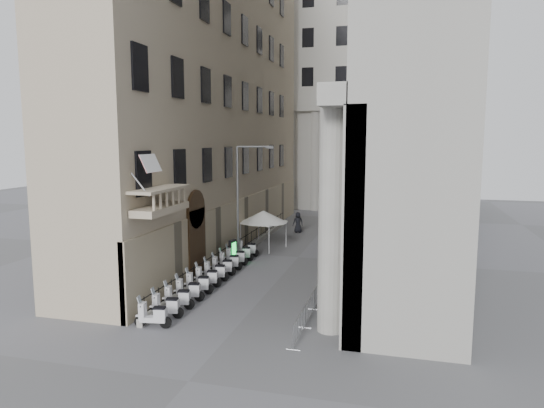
{
  "coord_description": "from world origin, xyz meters",
  "views": [
    {
      "loc": [
        7.14,
        -15.09,
        8.64
      ],
      "look_at": [
        -0.85,
        14.84,
        4.5
      ],
      "focal_mm": 32.0,
      "sensor_mm": 36.0,
      "label": 1
    }
  ],
  "objects_px": {
    "pedestrian_b": "(331,218)",
    "scooter_0": "(154,328)",
    "street_lamp": "(242,192)",
    "info_kiosk": "(233,251)",
    "pedestrian_a": "(334,232)",
    "security_tent": "(261,216)"
  },
  "relations": [
    {
      "from": "security_tent",
      "to": "street_lamp",
      "type": "relative_size",
      "value": 0.46
    },
    {
      "from": "pedestrian_a",
      "to": "info_kiosk",
      "type": "bearing_deg",
      "value": 72.92
    },
    {
      "from": "security_tent",
      "to": "street_lamp",
      "type": "xyz_separation_m",
      "value": [
        -0.31,
        -3.9,
        2.33
      ]
    },
    {
      "from": "security_tent",
      "to": "pedestrian_b",
      "type": "bearing_deg",
      "value": 70.16
    },
    {
      "from": "street_lamp",
      "to": "pedestrian_a",
      "type": "height_order",
      "value": "street_lamp"
    },
    {
      "from": "info_kiosk",
      "to": "pedestrian_a",
      "type": "bearing_deg",
      "value": 61.24
    },
    {
      "from": "info_kiosk",
      "to": "pedestrian_a",
      "type": "distance_m",
      "value": 10.14
    },
    {
      "from": "pedestrian_b",
      "to": "scooter_0",
      "type": "bearing_deg",
      "value": 110.06
    },
    {
      "from": "security_tent",
      "to": "pedestrian_a",
      "type": "xyz_separation_m",
      "value": [
        5.53,
        2.83,
        -1.54
      ]
    },
    {
      "from": "scooter_0",
      "to": "street_lamp",
      "type": "relative_size",
      "value": 0.18
    },
    {
      "from": "pedestrian_a",
      "to": "pedestrian_b",
      "type": "relative_size",
      "value": 1.23
    },
    {
      "from": "info_kiosk",
      "to": "pedestrian_a",
      "type": "height_order",
      "value": "pedestrian_a"
    },
    {
      "from": "street_lamp",
      "to": "security_tent",
      "type": "bearing_deg",
      "value": 61.14
    },
    {
      "from": "scooter_0",
      "to": "info_kiosk",
      "type": "bearing_deg",
      "value": -6.6
    },
    {
      "from": "scooter_0",
      "to": "street_lamp",
      "type": "distance_m",
      "value": 14.53
    },
    {
      "from": "security_tent",
      "to": "street_lamp",
      "type": "height_order",
      "value": "street_lamp"
    },
    {
      "from": "info_kiosk",
      "to": "pedestrian_a",
      "type": "xyz_separation_m",
      "value": [
        6.12,
        8.08,
        0.19
      ]
    },
    {
      "from": "security_tent",
      "to": "pedestrian_b",
      "type": "height_order",
      "value": "security_tent"
    },
    {
      "from": "security_tent",
      "to": "street_lamp",
      "type": "distance_m",
      "value": 4.55
    },
    {
      "from": "street_lamp",
      "to": "scooter_0",
      "type": "bearing_deg",
      "value": -113.35
    },
    {
      "from": "street_lamp",
      "to": "info_kiosk",
      "type": "relative_size",
      "value": 5.06
    },
    {
      "from": "scooter_0",
      "to": "street_lamp",
      "type": "height_order",
      "value": "street_lamp"
    }
  ]
}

